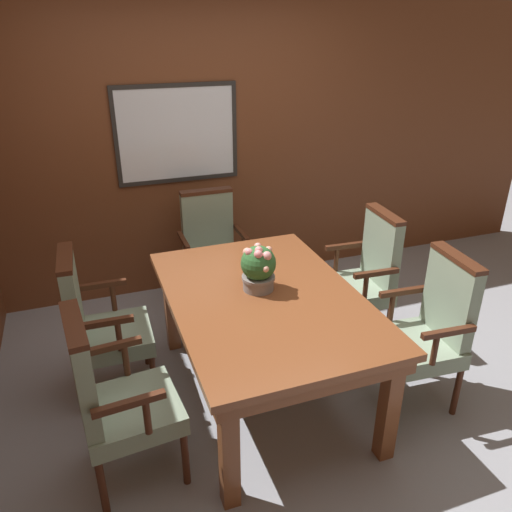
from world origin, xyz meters
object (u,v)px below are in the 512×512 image
at_px(chair_right_far, 364,274).
at_px(chair_right_near, 428,328).
at_px(chair_left_far, 97,322).
at_px(chair_left_near, 113,396).
at_px(dining_table, 264,309).
at_px(chair_head_far, 212,249).
at_px(potted_plant, 258,267).

relative_size(chair_right_far, chair_right_near, 1.00).
bearing_deg(chair_left_far, chair_left_near, -176.49).
relative_size(dining_table, chair_right_far, 1.63).
bearing_deg(dining_table, chair_right_far, 22.35).
bearing_deg(chair_head_far, chair_left_far, -139.43).
relative_size(chair_head_far, potted_plant, 3.38).
relative_size(chair_right_far, potted_plant, 3.38).
height_order(dining_table, chair_left_near, chair_left_near).
distance_m(chair_right_far, chair_right_near, 0.77).
xyz_separation_m(chair_head_far, potted_plant, (-0.00, -1.13, 0.36)).
xyz_separation_m(chair_right_far, chair_left_near, (-1.92, -0.75, 0.00)).
bearing_deg(potted_plant, dining_table, -85.93).
distance_m(chair_left_far, chair_right_near, 2.08).
bearing_deg(potted_plant, chair_right_near, -26.24).
distance_m(chair_left_near, chair_right_near, 1.91).
xyz_separation_m(chair_left_far, potted_plant, (0.98, -0.30, 0.36)).
bearing_deg(chair_left_far, dining_table, -110.11).
xyz_separation_m(dining_table, potted_plant, (-0.01, 0.09, 0.25)).
relative_size(dining_table, chair_head_far, 1.63).
relative_size(chair_right_near, potted_plant, 3.38).
distance_m(dining_table, chair_right_near, 1.03).
height_order(chair_right_far, chair_right_near, same).
height_order(chair_left_far, potted_plant, potted_plant).
bearing_deg(chair_right_far, chair_left_near, -65.20).
bearing_deg(chair_left_far, chair_right_near, -110.25).
xyz_separation_m(chair_head_far, chair_right_far, (0.96, -0.82, 0.00)).
distance_m(chair_right_far, chair_left_far, 1.94).
xyz_separation_m(chair_right_near, potted_plant, (-0.96, 0.47, 0.36)).
xyz_separation_m(dining_table, chair_left_far, (-0.99, 0.39, -0.12)).
distance_m(dining_table, chair_head_far, 1.22).
bearing_deg(chair_left_near, chair_head_far, -36.30).
xyz_separation_m(chair_left_near, chair_right_near, (1.91, -0.02, 0.00)).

